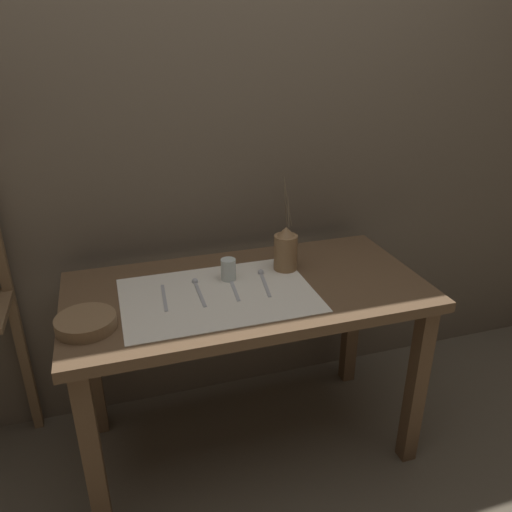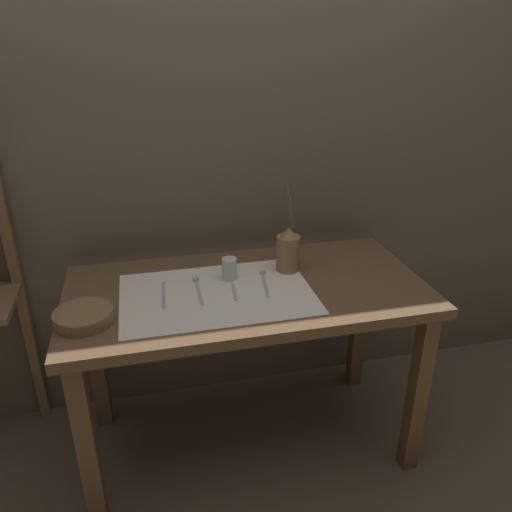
# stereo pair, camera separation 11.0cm
# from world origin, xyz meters

# --- Properties ---
(ground_plane) EXTENTS (12.00, 12.00, 0.00)m
(ground_plane) POSITION_xyz_m (0.00, 0.00, 0.00)
(ground_plane) COLOR brown
(stone_wall_back) EXTENTS (7.00, 0.06, 2.40)m
(stone_wall_back) POSITION_xyz_m (0.00, 0.44, 1.20)
(stone_wall_back) COLOR brown
(stone_wall_back) RESTS_ON ground_plane
(wooden_table) EXTENTS (1.32, 0.66, 0.75)m
(wooden_table) POSITION_xyz_m (0.00, 0.00, 0.65)
(wooden_table) COLOR brown
(wooden_table) RESTS_ON ground_plane
(linen_cloth) EXTENTS (0.68, 0.46, 0.00)m
(linen_cloth) POSITION_xyz_m (-0.12, -0.03, 0.75)
(linen_cloth) COLOR silver
(linen_cloth) RESTS_ON wooden_table
(pitcher_with_flowers) EXTENTS (0.09, 0.09, 0.37)m
(pitcher_with_flowers) POSITION_xyz_m (0.19, 0.10, 0.84)
(pitcher_with_flowers) COLOR olive
(pitcher_with_flowers) RESTS_ON wooden_table
(wooden_bowl) EXTENTS (0.19, 0.19, 0.04)m
(wooden_bowl) POSITION_xyz_m (-0.57, -0.12, 0.77)
(wooden_bowl) COLOR brown
(wooden_bowl) RESTS_ON wooden_table
(glass_tumbler_near) EXTENTS (0.06, 0.06, 0.08)m
(glass_tumbler_near) POSITION_xyz_m (-0.05, 0.07, 0.80)
(glass_tumbler_near) COLOR silver
(glass_tumbler_near) RESTS_ON wooden_table
(knife_center) EXTENTS (0.02, 0.19, 0.00)m
(knife_center) POSITION_xyz_m (-0.30, -0.00, 0.76)
(knife_center) COLOR #A8A8AD
(knife_center) RESTS_ON wooden_table
(spoon_inner) EXTENTS (0.02, 0.20, 0.02)m
(spoon_inner) POSITION_xyz_m (-0.18, 0.05, 0.76)
(spoon_inner) COLOR #A8A8AD
(spoon_inner) RESTS_ON wooden_table
(fork_inner) EXTENTS (0.03, 0.19, 0.00)m
(fork_inner) POSITION_xyz_m (-0.05, -0.01, 0.76)
(fork_inner) COLOR #A8A8AD
(fork_inner) RESTS_ON wooden_table
(spoon_outer) EXTENTS (0.05, 0.20, 0.02)m
(spoon_outer) POSITION_xyz_m (0.07, 0.05, 0.76)
(spoon_outer) COLOR #A8A8AD
(spoon_outer) RESTS_ON wooden_table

